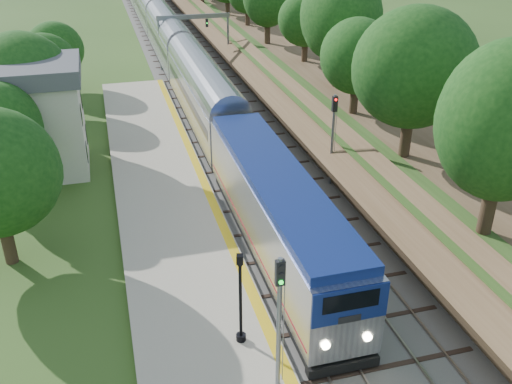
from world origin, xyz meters
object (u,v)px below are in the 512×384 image
object	(u,v)px
station_building	(23,118)
train	(159,26)
signal_farside	(333,131)
signal_gantry	(194,27)
lamppost_far	(241,304)
signal_platform	(279,310)

from	to	relation	value
station_building	train	size ratio (longest dim) A/B	0.07
signal_farside	signal_gantry	bearing A→B (deg)	96.46
lamppost_far	signal_platform	distance (m)	3.46
lamppost_far	signal_platform	world-z (taller)	signal_platform
signal_platform	signal_farside	distance (m)	19.26
train	lamppost_far	distance (m)	61.23
lamppost_far	signal_farside	size ratio (longest dim) A/B	0.70
lamppost_far	signal_platform	size ratio (longest dim) A/B	0.74
station_building	train	world-z (taller)	station_building
station_building	lamppost_far	bearing A→B (deg)	-64.94
station_building	signal_gantry	bearing A→B (deg)	56.62
lamppost_far	signal_platform	bearing A→B (deg)	-74.39
signal_gantry	lamppost_far	size ratio (longest dim) A/B	1.86
signal_gantry	signal_platform	world-z (taller)	signal_platform
signal_gantry	lamppost_far	distance (m)	47.47
signal_farside	station_building	bearing A→B (deg)	158.57
station_building	lamppost_far	size ratio (longest dim) A/B	1.91
train	signal_platform	xyz separation A→B (m)	(-2.90, -64.01, 1.69)
station_building	signal_farside	xyz separation A→B (m)	(20.20, -7.93, -0.04)
station_building	signal_platform	xyz separation A→B (m)	(11.10, -24.90, 0.04)
signal_gantry	signal_platform	bearing A→B (deg)	-96.14
train	lamppost_far	world-z (taller)	train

